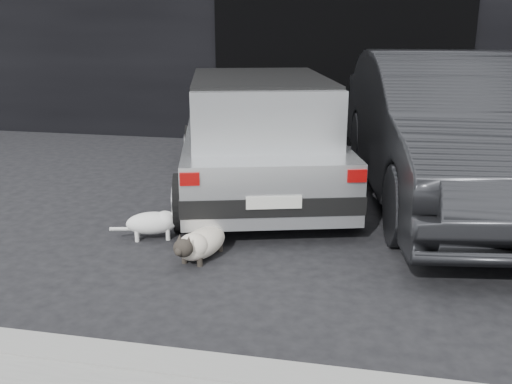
% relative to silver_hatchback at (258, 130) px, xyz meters
% --- Properties ---
extents(ground, '(80.00, 80.00, 0.00)m').
position_rel_silver_hatchback_xyz_m(ground, '(-0.28, -1.12, -0.75)').
color(ground, black).
rests_on(ground, ground).
extents(garage_opening, '(4.00, 0.10, 2.60)m').
position_rel_silver_hatchback_xyz_m(garage_opening, '(0.72, 2.87, 0.55)').
color(garage_opening, black).
rests_on(garage_opening, ground).
extents(curb, '(18.00, 0.25, 0.12)m').
position_rel_silver_hatchback_xyz_m(curb, '(0.72, -3.72, -0.69)').
color(curb, gray).
rests_on(curb, ground).
extents(silver_hatchback, '(2.63, 4.04, 1.37)m').
position_rel_silver_hatchback_xyz_m(silver_hatchback, '(0.00, 0.00, 0.00)').
color(silver_hatchback, silver).
rests_on(silver_hatchback, ground).
extents(second_car, '(2.45, 5.17, 1.64)m').
position_rel_silver_hatchback_xyz_m(second_car, '(2.12, 0.14, 0.07)').
color(second_car, black).
rests_on(second_car, ground).
extents(cat_siamese, '(0.43, 0.88, 0.31)m').
position_rel_silver_hatchback_xyz_m(cat_siamese, '(-0.10, -2.06, -0.61)').
color(cat_siamese, beige).
rests_on(cat_siamese, ground).
extents(cat_white, '(0.67, 0.39, 0.33)m').
position_rel_silver_hatchback_xyz_m(cat_white, '(-0.64, -1.67, -0.59)').
color(cat_white, silver).
rests_on(cat_white, ground).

